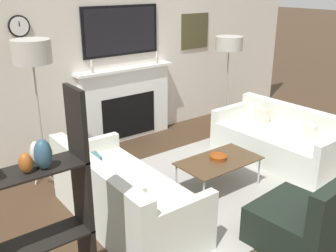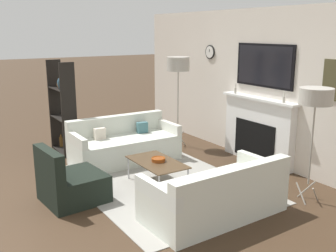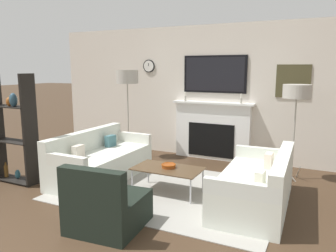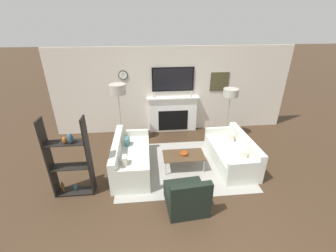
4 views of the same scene
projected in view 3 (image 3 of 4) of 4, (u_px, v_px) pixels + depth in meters
fireplace_wall at (215, 99)px, 6.65m from camera, size 7.47×0.28×2.70m
area_rug at (170, 190)px, 5.00m from camera, size 3.22×2.35×0.01m
couch_left at (100, 162)px, 5.50m from camera, size 0.86×1.90×0.79m
couch_right at (257, 187)px, 4.39m from camera, size 0.92×1.84×0.74m
armchair at (107, 208)px, 3.77m from camera, size 0.84×0.85×0.80m
coffee_table at (168, 170)px, 4.85m from camera, size 1.01×0.57×0.39m
decorative_bowl at (169, 166)px, 4.85m from camera, size 0.22×0.22×0.06m
floor_lamp_left at (127, 78)px, 6.63m from camera, size 0.45×0.45×1.82m
floor_lamp_right at (297, 93)px, 5.28m from camera, size 0.44×0.44×1.59m
shelf_unit at (13, 131)px, 5.25m from camera, size 0.82×0.28×1.77m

